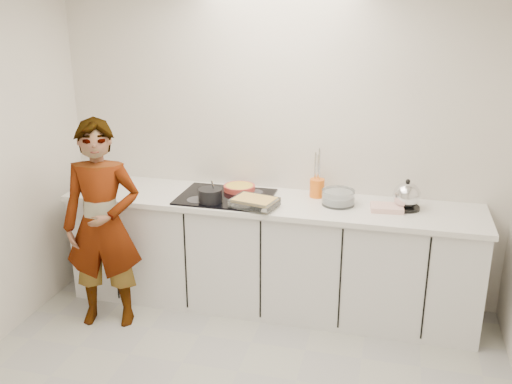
% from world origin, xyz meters
% --- Properties ---
extents(wall_back, '(3.60, 0.00, 2.60)m').
position_xyz_m(wall_back, '(0.00, 1.60, 1.30)').
color(wall_back, silver).
rests_on(wall_back, ground).
extents(base_cabinets, '(3.20, 0.58, 0.87)m').
position_xyz_m(base_cabinets, '(0.00, 1.28, 0.43)').
color(base_cabinets, silver).
rests_on(base_cabinets, floor).
extents(countertop, '(3.24, 0.64, 0.04)m').
position_xyz_m(countertop, '(0.00, 1.28, 0.89)').
color(countertop, white).
rests_on(countertop, base_cabinets).
extents(hob, '(0.72, 0.54, 0.01)m').
position_xyz_m(hob, '(-0.35, 1.26, 0.92)').
color(hob, black).
rests_on(hob, countertop).
extents(tart_dish, '(0.27, 0.27, 0.04)m').
position_xyz_m(tart_dish, '(-0.28, 1.42, 0.95)').
color(tart_dish, '#C53E34').
rests_on(tart_dish, hob).
extents(saucepan, '(0.24, 0.24, 0.17)m').
position_xyz_m(saucepan, '(-0.42, 1.10, 0.98)').
color(saucepan, black).
rests_on(saucepan, hob).
extents(baking_dish, '(0.37, 0.30, 0.06)m').
position_xyz_m(baking_dish, '(-0.07, 1.09, 0.96)').
color(baking_dish, silver).
rests_on(baking_dish, hob).
extents(mixing_bowl, '(0.28, 0.28, 0.12)m').
position_xyz_m(mixing_bowl, '(0.52, 1.31, 0.96)').
color(mixing_bowl, silver).
rests_on(mixing_bowl, countertop).
extents(tea_towel, '(0.25, 0.19, 0.04)m').
position_xyz_m(tea_towel, '(0.89, 1.28, 0.93)').
color(tea_towel, white).
rests_on(tea_towel, countertop).
extents(kettle, '(0.25, 0.25, 0.23)m').
position_xyz_m(kettle, '(1.02, 1.34, 1.01)').
color(kettle, black).
rests_on(kettle, countertop).
extents(utensil_crock, '(0.14, 0.14, 0.14)m').
position_xyz_m(utensil_crock, '(0.34, 1.46, 0.98)').
color(utensil_crock, orange).
rests_on(utensil_crock, countertop).
extents(cook, '(0.65, 0.51, 1.59)m').
position_xyz_m(cook, '(-1.15, 0.75, 0.80)').
color(cook, silver).
rests_on(cook, floor).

